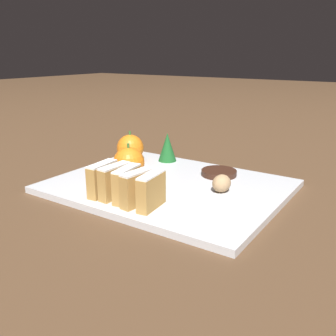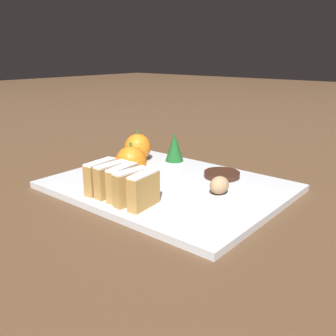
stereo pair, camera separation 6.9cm
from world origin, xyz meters
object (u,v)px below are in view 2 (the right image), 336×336
Objects in this scene: orange_near at (131,162)px; walnut at (219,185)px; orange_far at (138,147)px; chocolate_cookie at (222,174)px.

walnut is (0.03, -0.18, -0.02)m from orange_near.
chocolate_cookie is (0.02, -0.21, -0.02)m from orange_far.
orange_near reaches higher than walnut.
chocolate_cookie is at bearing -85.32° from orange_far.
chocolate_cookie is at bearing -50.92° from orange_near.
orange_near is 0.18m from chocolate_cookie.
walnut is at bearing -151.14° from chocolate_cookie.
walnut is 0.54× the size of chocolate_cookie.
orange_near is at bearing 129.08° from chocolate_cookie.
orange_near is 1.83× the size of walnut.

